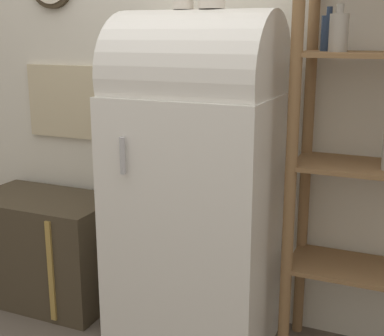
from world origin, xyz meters
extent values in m
cube|color=silver|center=(0.00, 0.58, 1.35)|extent=(7.00, 0.05, 2.70)
cube|color=#C6B793|center=(-0.93, 0.54, 1.09)|extent=(0.50, 0.02, 0.41)
cube|color=white|center=(0.00, 0.25, 0.60)|extent=(0.72, 0.60, 1.21)
cylinder|color=white|center=(0.00, 0.25, 1.28)|extent=(0.71, 0.57, 0.57)
cylinder|color=#B7B7BC|center=(-0.20, -0.07, 0.97)|extent=(0.02, 0.02, 0.16)
cube|color=#423828|center=(-0.93, 0.28, 0.30)|extent=(0.78, 0.46, 0.60)
cube|color=#AD8942|center=(-0.71, 0.04, 0.30)|extent=(0.03, 0.01, 0.54)
cylinder|color=olive|center=(0.45, 0.20, 0.93)|extent=(0.05, 0.05, 1.86)
cylinder|color=olive|center=(0.45, 0.51, 0.93)|extent=(0.05, 0.05, 1.86)
cube|color=olive|center=(0.77, 0.35, 0.45)|extent=(0.67, 0.33, 0.02)
cube|color=olive|center=(0.77, 0.35, 0.92)|extent=(0.67, 0.33, 0.02)
cylinder|color=#23334C|center=(0.54, 0.38, 1.47)|extent=(0.06, 0.06, 0.14)
cylinder|color=#23334C|center=(0.54, 0.38, 1.56)|extent=(0.03, 0.03, 0.04)
cylinder|color=#9E998E|center=(0.59, 0.32, 1.47)|extent=(0.08, 0.08, 0.15)
cylinder|color=#9E998E|center=(0.59, 0.32, 1.56)|extent=(0.03, 0.03, 0.04)
camera|label=1|loc=(0.94, -1.94, 1.47)|focal=50.00mm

